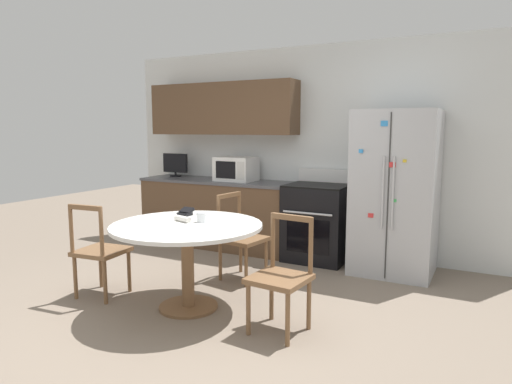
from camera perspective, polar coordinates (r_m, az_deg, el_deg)
The scene contains 14 objects.
ground_plane at distance 3.89m, azimuth -8.79°, elevation -16.08°, with size 14.00×14.00×0.00m, color gray.
back_wall at distance 5.96m, azimuth 3.50°, elevation 6.62°, with size 5.20×0.44×2.60m.
kitchen_counter at distance 6.20m, azimuth -4.81°, elevation -2.58°, with size 2.14×0.64×0.90m.
refrigerator at distance 5.18m, azimuth 17.02°, elevation -0.07°, with size 0.85×0.78×1.78m.
oven_range at distance 5.54m, azimuth 7.71°, elevation -3.70°, with size 0.72×0.68×1.08m.
microwave at distance 5.98m, azimuth -2.50°, elevation 2.91°, with size 0.50×0.39×0.31m.
countertop_tv at distance 6.61m, azimuth -10.05°, elevation 3.46°, with size 0.39×0.16×0.33m.
dining_table at distance 4.03m, azimuth -8.61°, elevation -5.79°, with size 1.31×1.31×0.76m.
dining_chair_right at distance 3.60m, azimuth 3.17°, elevation -10.58°, with size 0.46×0.46×0.90m.
dining_chair_far at distance 4.81m, azimuth -1.88°, elevation -5.82°, with size 0.48×0.48×0.90m.
dining_chair_left at distance 4.56m, azimuth -18.98°, elevation -7.05°, with size 0.46×0.46×0.90m.
candle_glass at distance 4.06m, azimuth -6.82°, elevation -3.24°, with size 0.09×0.09×0.08m.
folded_napkin at distance 4.09m, azimuth -9.17°, elevation -3.33°, with size 0.19×0.10×0.05m.
wallet at distance 4.40m, azimuth -8.78°, elevation -2.52°, with size 0.13×0.13×0.07m.
Camera 1 is at (2.14, -2.85, 1.58)m, focal length 32.00 mm.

